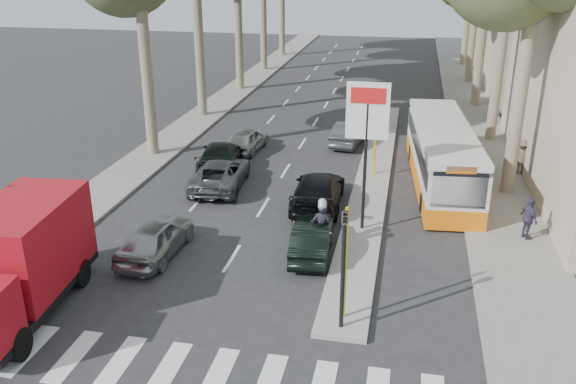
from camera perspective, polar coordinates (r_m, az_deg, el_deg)
name	(u,v)px	position (r m, az deg, el deg)	size (l,w,h in m)	color
ground	(242,291)	(19.05, -4.37, -9.22)	(120.00, 120.00, 0.00)	#28282B
sidewalk_right	(471,109)	(42.00, 16.73, 7.45)	(3.20, 70.00, 0.12)	gray
median_left	(239,89)	(46.49, -4.61, 9.62)	(2.40, 64.00, 0.12)	gray
traffic_island	(373,175)	(28.41, 7.99, 1.57)	(1.50, 26.00, 0.16)	gray
billboard	(366,136)	(21.59, 7.35, 5.22)	(1.50, 12.10, 5.60)	yellow
traffic_light_island	(344,251)	(16.00, 5.24, -5.48)	(0.16, 0.41, 3.60)	black
silver_hatchback	(155,238)	(21.25, -12.32, -4.21)	(1.56, 3.89, 1.32)	#A0A2A8
dark_hatchback	(312,239)	(20.88, 2.24, -4.38)	(1.25, 3.58, 1.18)	black
queue_car_a	(220,173)	(26.90, -6.37, 1.73)	(2.10, 4.55, 1.27)	#54565D
queue_car_b	(318,191)	(24.65, 2.82, 0.08)	(1.93, 4.75, 1.38)	black
queue_car_c	(247,139)	(31.72, -3.89, 4.92)	(1.47, 3.66, 1.25)	#9FA0A7
queue_car_d	(349,133)	(32.92, 5.70, 5.48)	(1.30, 3.74, 1.23)	#484A50
queue_car_e	(221,155)	(29.26, -6.30, 3.43)	(1.81, 4.46, 1.29)	black
red_truck	(18,260)	(18.82, -23.92, -5.87)	(2.73, 6.04, 3.13)	black
city_bus	(442,154)	(27.63, 14.20, 3.47)	(3.10, 10.42, 2.70)	orange
motorcycle	(322,227)	(21.07, 3.18, -3.30)	(0.92, 2.25, 1.92)	black
pedestrian_near	(529,219)	(23.25, 21.60, -2.33)	(0.91, 0.45, 1.56)	#3D344E
pedestrian_far	(521,157)	(29.99, 21.00, 3.10)	(1.04, 0.46, 1.61)	brown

